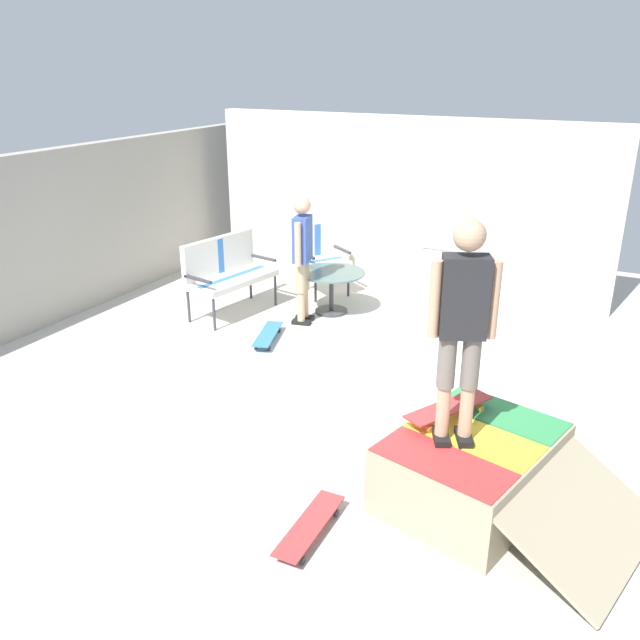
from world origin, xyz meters
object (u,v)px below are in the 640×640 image
at_px(skate_ramp, 475,469).
at_px(patio_chair_near_house, 320,252).
at_px(skateboard_spare, 310,526).
at_px(patio_bench, 226,268).
at_px(person_watching, 302,251).
at_px(patio_table, 331,284).
at_px(person_skater, 462,318).
at_px(skateboard_on_ramp, 449,408).
at_px(skateboard_by_bench, 268,334).

xyz_separation_m(skate_ramp, patio_chair_near_house, (3.86, 3.31, 0.33)).
height_order(patio_chair_near_house, skateboard_spare, patio_chair_near_house).
relative_size(patio_bench, skateboard_spare, 1.65).
xyz_separation_m(skate_ramp, person_watching, (2.70, 2.97, 0.68)).
height_order(patio_table, skateboard_spare, patio_table).
bearing_deg(person_skater, patio_chair_near_house, 38.28).
xyz_separation_m(patio_bench, patio_chair_near_house, (1.29, -0.75, -0.00)).
bearing_deg(skate_ramp, person_watching, 47.71).
xyz_separation_m(skate_ramp, patio_table, (3.19, 2.80, 0.12)).
distance_m(skate_ramp, skateboard_on_ramp, 0.50).
distance_m(person_skater, skateboard_spare, 1.84).
xyz_separation_m(skateboard_spare, skateboard_on_ramp, (1.13, -0.64, 0.56)).
bearing_deg(patio_bench, patio_chair_near_house, -30.09).
bearing_deg(skateboard_by_bench, skateboard_spare, -143.83).
relative_size(patio_bench, skateboard_by_bench, 1.61).
distance_m(person_skater, skateboard_on_ramp, 0.95).
bearing_deg(person_skater, skate_ramp, -53.47).
bearing_deg(patio_bench, patio_table, -63.72).
relative_size(patio_chair_near_house, person_skater, 0.61).
distance_m(person_watching, person_skater, 4.02).
xyz_separation_m(skate_ramp, patio_bench, (2.57, 4.06, 0.33)).
relative_size(patio_chair_near_house, person_watching, 0.62).
distance_m(person_watching, skateboard_by_bench, 1.15).
height_order(patio_chair_near_house, skateboard_on_ramp, patio_chair_near_house).
bearing_deg(patio_chair_near_house, skateboard_by_bench, -172.23).
xyz_separation_m(person_skater, skateboard_on_ramp, (0.31, 0.12, -0.89)).
distance_m(skate_ramp, patio_bench, 4.81).
bearing_deg(person_watching, patio_table, -19.19).
bearing_deg(skateboard_spare, skate_ramp, -44.65).
relative_size(skate_ramp, skateboard_spare, 2.53).
height_order(person_watching, skateboard_on_ramp, person_watching).
bearing_deg(skateboard_by_bench, patio_bench, 58.45).
bearing_deg(skateboard_spare, skateboard_by_bench, 36.17).
bearing_deg(person_skater, skateboard_spare, 136.96).
bearing_deg(skateboard_spare, person_watching, 29.17).
height_order(patio_bench, skateboard_on_ramp, patio_bench).
distance_m(person_watching, skateboard_on_ramp, 3.69).
height_order(skate_ramp, person_skater, person_skater).
bearing_deg(skateboard_spare, skateboard_on_ramp, -29.66).
distance_m(person_watching, skateboard_spare, 4.26).
xyz_separation_m(patio_table, skateboard_spare, (-4.13, -1.86, -0.32)).
distance_m(patio_bench, skateboard_on_ramp, 4.46).
height_order(patio_bench, patio_chair_near_house, same).
bearing_deg(patio_bench, skateboard_spare, -138.34).
xyz_separation_m(person_skater, skateboard_by_bench, (2.07, 2.88, -1.45)).
bearing_deg(skate_ramp, patio_bench, 57.69).
relative_size(person_watching, person_skater, 0.98).
relative_size(skate_ramp, person_skater, 1.22).
distance_m(patio_chair_near_house, skateboard_by_bench, 2.00).
relative_size(person_skater, skateboard_by_bench, 2.03).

